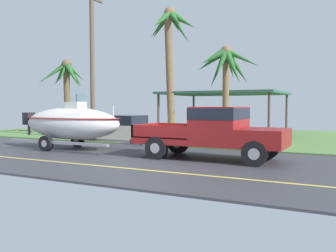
% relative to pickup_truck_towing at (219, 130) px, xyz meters
% --- Properties ---
extents(ground, '(36.00, 22.00, 0.11)m').
position_rel_pickup_truck_towing_xyz_m(ground, '(-1.92, 7.22, -1.03)').
color(ground, '#38383D').
extents(pickup_truck_towing, '(5.51, 2.05, 1.84)m').
position_rel_pickup_truck_towing_xyz_m(pickup_truck_towing, '(0.00, 0.00, 0.00)').
color(pickup_truck_towing, maroon).
rests_on(pickup_truck_towing, ground).
extents(boat_on_trailer, '(6.23, 2.17, 2.37)m').
position_rel_pickup_truck_towing_xyz_m(boat_on_trailer, '(-6.67, -0.00, 0.11)').
color(boat_on_trailer, gray).
rests_on(boat_on_trailer, ground).
extents(parked_sedan_near, '(4.33, 1.85, 1.38)m').
position_rel_pickup_truck_towing_xyz_m(parked_sedan_near, '(-6.67, 3.95, -0.35)').
color(parked_sedan_near, beige).
rests_on(parked_sedan_near, ground).
extents(carport_awning, '(7.03, 5.83, 2.71)m').
position_rel_pickup_truck_towing_xyz_m(carport_awning, '(-3.05, 9.86, 1.57)').
color(carport_awning, '#4C4238').
rests_on(carport_awning, ground).
extents(palm_tree_near_left, '(3.06, 3.11, 6.83)m').
position_rel_pickup_truck_towing_xyz_m(palm_tree_near_left, '(-4.15, 4.49, 4.09)').
color(palm_tree_near_left, brown).
rests_on(palm_tree_near_left, ground).
extents(palm_tree_near_right, '(3.11, 2.91, 4.85)m').
position_rel_pickup_truck_towing_xyz_m(palm_tree_near_right, '(-12.34, 5.96, 2.59)').
color(palm_tree_near_right, brown).
rests_on(palm_tree_near_right, ground).
extents(palm_tree_mid, '(3.20, 2.53, 4.76)m').
position_rel_pickup_truck_towing_xyz_m(palm_tree_mid, '(-1.38, 4.90, 2.60)').
color(palm_tree_mid, brown).
rests_on(palm_tree_mid, ground).
extents(utility_pole, '(0.24, 1.80, 8.20)m').
position_rel_pickup_truck_towing_xyz_m(utility_pole, '(-8.46, 3.70, 3.23)').
color(utility_pole, brown).
rests_on(utility_pole, ground).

